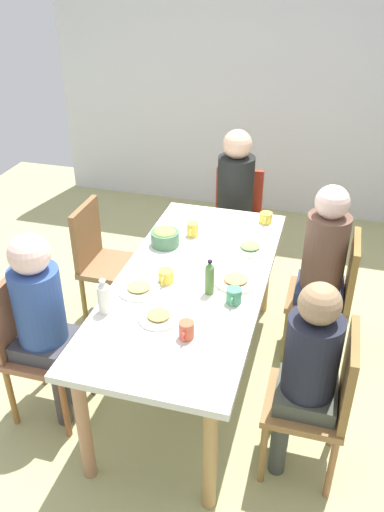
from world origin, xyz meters
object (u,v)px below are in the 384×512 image
plate_2 (236,280)px  plate_0 (139,288)px  chair_2 (332,291)px  chair_3 (102,257)px  person_0 (42,313)px  person_1 (308,366)px  chair_1 (322,397)px  cup_0 (166,276)px  bowl_0 (165,237)px  cup_2 (192,229)px  bottle_1 (104,297)px  cup_4 (186,330)px  plate_1 (250,248)px  chair_0 (33,340)px  person_4 (235,195)px  cup_1 (266,218)px  bottle_0 (210,278)px  dining_table (192,291)px  cup_3 (234,296)px  chair_4 (236,218)px  person_2 (322,260)px  plate_3 (159,317)px

plate_2 → plate_0: bearing=-65.9°
chair_2 → chair_3: size_ratio=1.00×
person_0 → person_1: (-0.00, 1.43, -0.03)m
person_0 → chair_1: person_0 is taller
cup_0 → bowl_0: bearing=-161.4°
cup_2 → chair_2: bearing=88.6°
plate_0 → cup_2: cup_2 is taller
bottle_1 → plate_0: bearing=155.5°
person_1 → cup_2: (-0.98, -0.85, 0.13)m
chair_2 → cup_4: (1.00, -0.69, 0.31)m
chair_3 → plate_1: size_ratio=3.98×
cup_4 → chair_0: bearing=-92.8°
person_0 → person_4: 1.86m
chair_0 → plate_2: (-0.50, 1.06, 0.27)m
chair_0 → cup_1: (-1.30, 1.11, 0.30)m
cup_0 → bottle_1: size_ratio=0.62×
bottle_0 → bottle_1: (0.31, -0.49, -0.01)m
bottle_0 → bottle_1: bottle_0 is taller
cup_1 → chair_2: bearing=55.7°
chair_2 → bowl_0: (0.15, -1.08, 0.32)m
cup_2 → bottle_1: (0.93, -0.22, 0.05)m
plate_2 → cup_0: (0.10, -0.39, 0.02)m
chair_0 → cup_4: size_ratio=8.05×
person_4 → cup_0: bearing=-5.8°
chair_2 → chair_1: bearing=0.0°
dining_table → cup_4: (0.52, 0.12, 0.14)m
dining_table → cup_3: (0.17, 0.28, 0.13)m
chair_3 → chair_4: same height
cup_3 → bottle_0: 0.17m
chair_3 → cup_4: size_ratio=8.05×
bowl_0 → bottle_0: (0.45, 0.40, 0.04)m
person_0 → chair_1: size_ratio=1.33×
bowl_0 → bottle_1: bearing=-6.4°
dining_table → person_4: person_4 is taller
person_2 → bowl_0: size_ratio=6.83×
cup_1 → chair_3: bearing=-72.8°
person_4 → chair_4: bearing=180.0°
cup_4 → bowl_0: bearing=-155.6°
plate_3 → bottle_1: bottle_1 is taller
chair_4 → cup_3: size_ratio=7.58×
chair_1 → plate_0: 1.13m
person_1 → bottle_0: bearing=-121.7°
bottle_0 → plate_3: bearing=-33.2°
chair_2 → plate_2: (0.45, -0.55, 0.27)m
person_0 → chair_0: bearing=-90.0°
bottle_1 → chair_2: bearing=128.0°
person_4 → cup_4: bearing=3.8°
person_4 → chair_2: bearing=46.5°
cup_0 → bottle_0: size_ratio=0.58×
person_1 → plate_0: 1.01m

